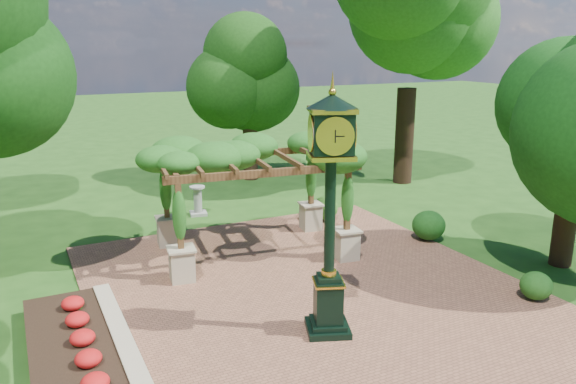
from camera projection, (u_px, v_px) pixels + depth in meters
name	position (u px, v px, depth m)	size (l,w,h in m)	color
ground	(338.00, 313.00, 12.47)	(120.00, 120.00, 0.00)	#1E4714
brick_plaza	(316.00, 295.00, 13.33)	(10.00, 12.00, 0.04)	brown
border_wall	(122.00, 342.00, 10.86)	(0.35, 5.00, 0.40)	#C6B793
flower_bed	(73.00, 355.00, 10.48)	(1.50, 5.00, 0.36)	red
pedestal_clock	(330.00, 195.00, 10.87)	(1.27, 1.27, 4.97)	black
pergola	(253.00, 160.00, 15.39)	(5.61, 3.93, 3.29)	tan
sundial	(198.00, 202.00, 19.53)	(0.66, 0.66, 1.02)	#96978E
shrub_front	(536.00, 286.00, 13.00)	(0.73, 0.73, 0.66)	#1D5117
shrub_mid	(429.00, 225.00, 16.95)	(1.00, 1.00, 0.90)	#184A14
shrub_back	(325.00, 208.00, 18.86)	(0.89, 0.89, 0.80)	#2F611C
tree_north	(249.00, 74.00, 23.69)	(3.63, 3.63, 6.65)	#362315
tree_east_far	(411.00, 9.00, 22.44)	(6.06, 6.06, 10.37)	black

